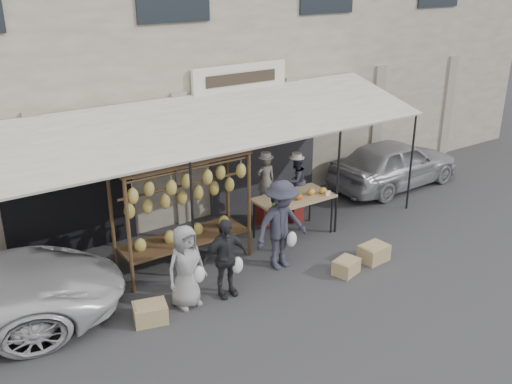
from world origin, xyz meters
The scene contains 16 objects.
ground_plane centered at (0.00, 0.00, 0.00)m, with size 90.00×90.00×0.00m, color #2D2D30.
shophouse centered at (0.00, 6.50, 3.65)m, with size 24.00×6.15×7.30m.
awning centered at (0.01, 2.28, 2.57)m, with size 10.00×2.35×2.92m.
banana_rack centered at (-0.91, 1.67, 1.56)m, with size 2.60×0.90×2.24m.
produce_table centered at (1.63, 1.51, 0.87)m, with size 1.70×0.90×1.04m.
vendor_left centered at (1.47, 2.36, 1.06)m, with size 0.41×0.27×1.14m, color slate.
vendor_right centered at (2.14, 2.12, 0.98)m, with size 0.56×0.43×1.15m, color #303243.
customer_left centered at (-1.55, 0.42, 0.74)m, with size 0.73×0.47×1.49m, color gray.
customer_mid centered at (-0.84, 0.31, 0.74)m, with size 0.86×0.36×1.47m, color #28282C.
customer_right centered at (0.58, 0.58, 0.89)m, with size 1.15×0.66×1.78m, color #2E2F3D.
stool_left centered at (1.47, 2.36, 0.25)m, with size 0.35×0.35×0.49m, color maroon.
stool_right centered at (2.14, 2.12, 0.20)m, with size 0.29×0.29×0.41m, color maroon.
crate_near_a centered at (1.45, -0.34, 0.14)m, with size 0.48×0.37×0.29m, color tan.
crate_near_b centered at (2.26, -0.27, 0.17)m, with size 0.55×0.42×0.33m, color tan.
crate_far centered at (-2.29, 0.31, 0.16)m, with size 0.54×0.41×0.32m, color tan.
sedan centered at (5.63, 2.38, 0.64)m, with size 1.52×3.78×1.29m, color gray.
Camera 1 is at (-5.34, -7.24, 5.49)m, focal length 40.00 mm.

